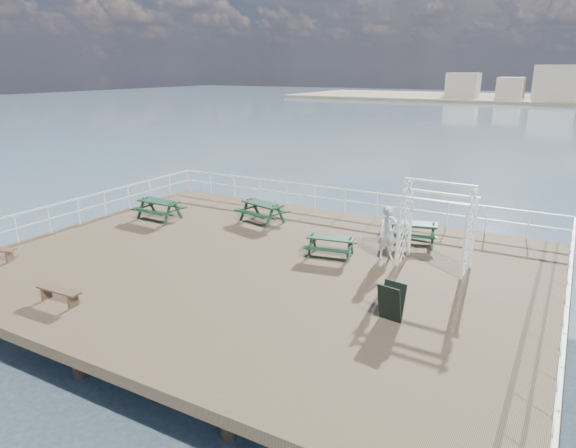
{
  "coord_description": "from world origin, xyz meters",
  "views": [
    {
      "loc": [
        8.5,
        -13.4,
        6.16
      ],
      "look_at": [
        0.4,
        1.01,
        1.1
      ],
      "focal_mm": 32.0,
      "sensor_mm": 36.0,
      "label": 1
    }
  ],
  "objects_px": {
    "picnic_table_d": "(159,206)",
    "trellis_arbor": "(436,230)",
    "picnic_table_a": "(262,208)",
    "flat_bench_near": "(59,293)",
    "picnic_table_b": "(331,242)",
    "picnic_table_c": "(412,228)",
    "person": "(388,233)"
  },
  "relations": [
    {
      "from": "picnic_table_b",
      "to": "flat_bench_near",
      "type": "height_order",
      "value": "picnic_table_b"
    },
    {
      "from": "picnic_table_a",
      "to": "picnic_table_d",
      "type": "height_order",
      "value": "picnic_table_a"
    },
    {
      "from": "picnic_table_d",
      "to": "trellis_arbor",
      "type": "bearing_deg",
      "value": 2.58
    },
    {
      "from": "picnic_table_b",
      "to": "picnic_table_d",
      "type": "xyz_separation_m",
      "value": [
        -8.24,
        0.55,
        0.08
      ]
    },
    {
      "from": "picnic_table_d",
      "to": "flat_bench_near",
      "type": "distance_m",
      "value": 8.21
    },
    {
      "from": "picnic_table_d",
      "to": "flat_bench_near",
      "type": "xyz_separation_m",
      "value": [
        3.33,
        -7.5,
        -0.27
      ]
    },
    {
      "from": "picnic_table_d",
      "to": "flat_bench_near",
      "type": "height_order",
      "value": "picnic_table_d"
    },
    {
      "from": "flat_bench_near",
      "to": "picnic_table_c",
      "type": "bearing_deg",
      "value": 53.08
    },
    {
      "from": "flat_bench_near",
      "to": "picnic_table_d",
      "type": "bearing_deg",
      "value": 112.5
    },
    {
      "from": "picnic_table_b",
      "to": "picnic_table_c",
      "type": "relative_size",
      "value": 0.88
    },
    {
      "from": "picnic_table_c",
      "to": "person",
      "type": "distance_m",
      "value": 2.09
    },
    {
      "from": "picnic_table_b",
      "to": "picnic_table_d",
      "type": "distance_m",
      "value": 8.26
    },
    {
      "from": "picnic_table_d",
      "to": "person",
      "type": "height_order",
      "value": "person"
    },
    {
      "from": "picnic_table_b",
      "to": "picnic_table_c",
      "type": "xyz_separation_m",
      "value": [
        2.0,
        2.74,
        0.05
      ]
    },
    {
      "from": "picnic_table_d",
      "to": "flat_bench_near",
      "type": "bearing_deg",
      "value": -64.44
    },
    {
      "from": "flat_bench_near",
      "to": "trellis_arbor",
      "type": "bearing_deg",
      "value": 41.73
    },
    {
      "from": "trellis_arbor",
      "to": "flat_bench_near",
      "type": "bearing_deg",
      "value": -133.81
    },
    {
      "from": "flat_bench_near",
      "to": "person",
      "type": "height_order",
      "value": "person"
    },
    {
      "from": "picnic_table_a",
      "to": "picnic_table_b",
      "type": "xyz_separation_m",
      "value": [
        4.22,
        -2.34,
        -0.08
      ]
    },
    {
      "from": "picnic_table_c",
      "to": "picnic_table_b",
      "type": "bearing_deg",
      "value": -140.88
    },
    {
      "from": "trellis_arbor",
      "to": "picnic_table_a",
      "type": "bearing_deg",
      "value": 171.01
    },
    {
      "from": "trellis_arbor",
      "to": "person",
      "type": "distance_m",
      "value": 1.6
    },
    {
      "from": "picnic_table_b",
      "to": "flat_bench_near",
      "type": "relative_size",
      "value": 1.25
    },
    {
      "from": "picnic_table_d",
      "to": "flat_bench_near",
      "type": "relative_size",
      "value": 1.31
    },
    {
      "from": "picnic_table_c",
      "to": "picnic_table_d",
      "type": "relative_size",
      "value": 1.09
    },
    {
      "from": "trellis_arbor",
      "to": "picnic_table_d",
      "type": "bearing_deg",
      "value": -176.01
    },
    {
      "from": "picnic_table_c",
      "to": "picnic_table_d",
      "type": "xyz_separation_m",
      "value": [
        -10.24,
        -2.2,
        0.03
      ]
    },
    {
      "from": "picnic_table_a",
      "to": "person",
      "type": "bearing_deg",
      "value": -0.47
    },
    {
      "from": "picnic_table_a",
      "to": "trellis_arbor",
      "type": "height_order",
      "value": "trellis_arbor"
    },
    {
      "from": "person",
      "to": "picnic_table_c",
      "type": "bearing_deg",
      "value": 44.0
    },
    {
      "from": "picnic_table_a",
      "to": "picnic_table_d",
      "type": "xyz_separation_m",
      "value": [
        -4.02,
        -1.79,
        -0.01
      ]
    },
    {
      "from": "picnic_table_c",
      "to": "picnic_table_d",
      "type": "bearing_deg",
      "value": 177.31
    }
  ]
}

